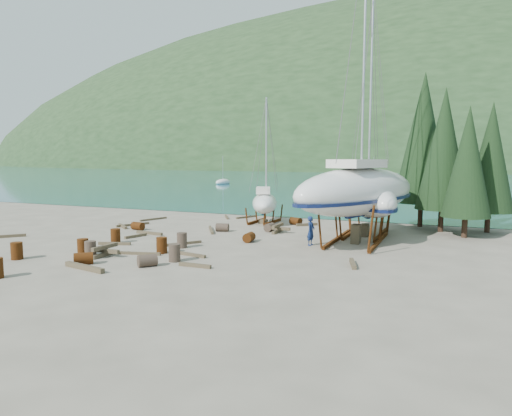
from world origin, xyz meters
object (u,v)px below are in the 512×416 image
at_px(small_sailboat_shore, 265,203).
at_px(worker, 311,231).
at_px(large_sailboat_near, 359,191).
at_px(large_sailboat_far, 367,198).

height_order(small_sailboat_shore, worker, small_sailboat_shore).
bearing_deg(large_sailboat_near, worker, -116.48).
distance_m(large_sailboat_near, large_sailboat_far, 2.70).
bearing_deg(worker, large_sailboat_near, -37.15).
relative_size(large_sailboat_far, worker, 8.86).
height_order(large_sailboat_near, large_sailboat_far, large_sailboat_near).
relative_size(large_sailboat_near, large_sailboat_far, 1.28).
xyz_separation_m(large_sailboat_near, small_sailboat_shore, (-8.48, 5.38, -1.52)).
bearing_deg(worker, small_sailboat_shore, 46.57).
bearing_deg(small_sailboat_shore, worker, -72.76).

